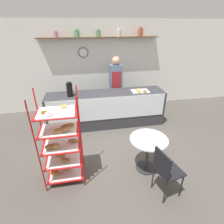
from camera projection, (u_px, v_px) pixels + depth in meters
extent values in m
plane|color=#4C4742|center=(116.00, 153.00, 3.87)|extent=(14.00, 14.00, 0.00)
cube|color=white|center=(100.00, 67.00, 5.49)|extent=(10.00, 0.06, 2.70)
cube|color=#4C331E|center=(100.00, 37.00, 4.97)|extent=(3.48, 0.24, 0.02)
cylinder|color=#CC7F99|center=(56.00, 35.00, 4.74)|extent=(0.11, 0.11, 0.15)
sphere|color=#CC7F99|center=(55.00, 31.00, 4.70)|extent=(0.06, 0.06, 0.06)
cylinder|color=#669966|center=(77.00, 34.00, 4.82)|extent=(0.14, 0.14, 0.17)
sphere|color=#669966|center=(76.00, 29.00, 4.77)|extent=(0.08, 0.08, 0.08)
cylinder|color=#669966|center=(98.00, 34.00, 4.92)|extent=(0.13, 0.13, 0.17)
sphere|color=#669966|center=(98.00, 30.00, 4.87)|extent=(0.07, 0.07, 0.07)
cylinder|color=silver|center=(119.00, 34.00, 5.02)|extent=(0.12, 0.12, 0.17)
sphere|color=silver|center=(119.00, 30.00, 4.97)|extent=(0.07, 0.07, 0.07)
cylinder|color=#B24C33|center=(141.00, 33.00, 5.11)|extent=(0.13, 0.13, 0.21)
sphere|color=#B24C33|center=(141.00, 28.00, 5.05)|extent=(0.07, 0.07, 0.07)
cylinder|color=navy|center=(83.00, 52.00, 5.17)|extent=(0.29, 0.03, 0.29)
cylinder|color=white|center=(83.00, 53.00, 5.15)|extent=(0.25, 0.00, 0.25)
cube|color=#333338|center=(106.00, 109.00, 4.79)|extent=(3.12, 0.66, 0.95)
cube|color=silver|center=(108.00, 109.00, 4.42)|extent=(2.99, 0.01, 0.61)
cylinder|color=#B71414|center=(37.00, 152.00, 2.62)|extent=(0.02, 0.02, 1.70)
cylinder|color=#B71414|center=(81.00, 147.00, 2.73)|extent=(0.02, 0.02, 1.70)
cylinder|color=#B71414|center=(43.00, 134.00, 3.04)|extent=(0.02, 0.02, 1.70)
cylinder|color=#B71414|center=(80.00, 131.00, 3.14)|extent=(0.02, 0.02, 1.70)
cube|color=#B71414|center=(66.00, 173.00, 3.22)|extent=(0.62, 0.45, 0.01)
cube|color=white|center=(66.00, 172.00, 3.21)|extent=(0.55, 0.40, 0.01)
ellipsoid|color=tan|center=(67.00, 167.00, 3.27)|extent=(0.23, 0.13, 0.07)
ellipsoid|color=#B27F47|center=(54.00, 171.00, 3.17)|extent=(0.18, 0.13, 0.07)
ellipsoid|color=olive|center=(56.00, 173.00, 3.13)|extent=(0.23, 0.13, 0.08)
cube|color=#B71414|center=(64.00, 160.00, 3.07)|extent=(0.62, 0.45, 0.01)
cube|color=white|center=(64.00, 159.00, 3.07)|extent=(0.55, 0.40, 0.01)
ellipsoid|color=#B27F47|center=(59.00, 154.00, 3.13)|extent=(0.25, 0.13, 0.06)
ellipsoid|color=olive|center=(65.00, 160.00, 2.99)|extent=(0.19, 0.13, 0.07)
cube|color=#B71414|center=(62.00, 146.00, 2.93)|extent=(0.62, 0.45, 0.01)
cube|color=white|center=(62.00, 145.00, 2.93)|extent=(0.55, 0.40, 0.01)
ellipsoid|color=tan|center=(55.00, 146.00, 2.83)|extent=(0.16, 0.11, 0.08)
ellipsoid|color=olive|center=(50.00, 147.00, 2.81)|extent=(0.18, 0.09, 0.09)
ellipsoid|color=olive|center=(73.00, 141.00, 2.97)|extent=(0.20, 0.13, 0.06)
cube|color=#B71414|center=(59.00, 130.00, 2.79)|extent=(0.62, 0.45, 0.01)
cube|color=white|center=(59.00, 129.00, 2.79)|extent=(0.55, 0.40, 0.01)
ellipsoid|color=olive|center=(68.00, 126.00, 2.82)|extent=(0.25, 0.14, 0.06)
ellipsoid|color=tan|center=(66.00, 129.00, 2.72)|extent=(0.17, 0.09, 0.07)
ellipsoid|color=#B27F47|center=(59.00, 131.00, 2.67)|extent=(0.18, 0.12, 0.08)
cube|color=#B71414|center=(56.00, 113.00, 2.65)|extent=(0.62, 0.45, 0.01)
cube|color=white|center=(56.00, 112.00, 2.64)|extent=(0.55, 0.40, 0.01)
torus|color=#EAB2C1|center=(49.00, 114.00, 2.53)|extent=(0.13, 0.13, 0.04)
torus|color=brown|center=(44.00, 112.00, 2.59)|extent=(0.10, 0.10, 0.03)
torus|color=tan|center=(64.00, 107.00, 2.76)|extent=(0.11, 0.11, 0.03)
torus|color=silver|center=(58.00, 110.00, 2.65)|extent=(0.13, 0.13, 0.04)
cube|color=#282833|center=(115.00, 101.00, 5.30)|extent=(0.22, 0.19, 0.92)
cube|color=slate|center=(116.00, 76.00, 4.95)|extent=(0.36, 0.22, 0.63)
cube|color=maroon|center=(116.00, 81.00, 4.90)|extent=(0.25, 0.01, 0.53)
sphere|color=tan|center=(116.00, 61.00, 4.75)|extent=(0.22, 0.22, 0.22)
cylinder|color=#262628|center=(146.00, 167.00, 3.48)|extent=(0.38, 0.38, 0.02)
cylinder|color=#333338|center=(147.00, 154.00, 3.32)|extent=(0.06, 0.06, 0.66)
cylinder|color=white|center=(149.00, 139.00, 3.17)|extent=(0.69, 0.69, 0.02)
cylinder|color=black|center=(181.00, 186.00, 2.81)|extent=(0.02, 0.02, 0.48)
cylinder|color=black|center=(168.00, 172.00, 3.08)|extent=(0.02, 0.02, 0.48)
cylinder|color=black|center=(165.00, 193.00, 2.70)|extent=(0.02, 0.02, 0.48)
cylinder|color=black|center=(153.00, 178.00, 2.96)|extent=(0.02, 0.02, 0.48)
cube|color=black|center=(169.00, 171.00, 2.77)|extent=(0.45, 0.45, 0.03)
cube|color=black|center=(162.00, 164.00, 2.62)|extent=(0.11, 0.36, 0.40)
cylinder|color=black|center=(70.00, 90.00, 4.29)|extent=(0.15, 0.15, 0.32)
ellipsoid|color=black|center=(69.00, 83.00, 4.21)|extent=(0.12, 0.12, 0.06)
cube|color=silver|center=(140.00, 91.00, 4.67)|extent=(0.46, 0.31, 0.01)
torus|color=tan|center=(138.00, 90.00, 4.69)|extent=(0.14, 0.14, 0.04)
torus|color=silver|center=(140.00, 90.00, 4.70)|extent=(0.11, 0.11, 0.03)
torus|color=brown|center=(145.00, 91.00, 4.59)|extent=(0.11, 0.11, 0.03)
torus|color=tan|center=(139.00, 92.00, 4.57)|extent=(0.13, 0.13, 0.04)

